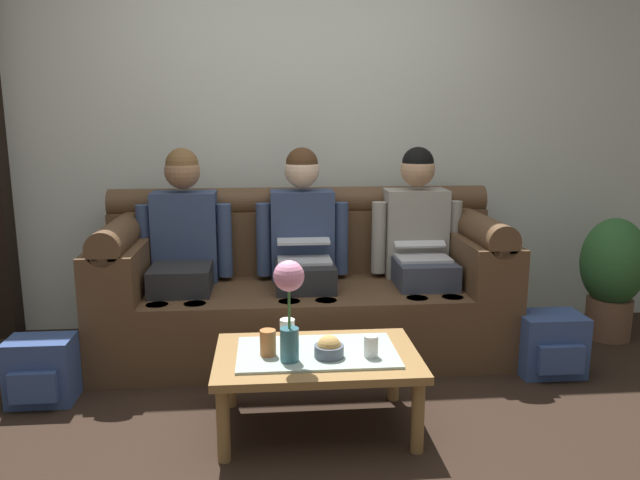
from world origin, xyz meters
The scene contains 15 objects.
ground_plane centered at (0.00, 0.00, 0.00)m, with size 14.00×14.00×0.00m, color black.
back_wall_patterned centered at (0.00, 1.70, 1.45)m, with size 6.00×0.12×2.90m, color silver.
couch centered at (0.00, 1.17, 0.37)m, with size 2.36×0.88×0.96m.
person_left centered at (-0.71, 1.17, 0.66)m, with size 0.56×0.67×1.22m.
person_middle centered at (0.00, 1.16, 0.66)m, with size 0.56×0.67×1.22m.
person_right centered at (0.71, 1.17, 0.66)m, with size 0.56×0.67×1.22m.
coffee_table centered at (0.00, 0.17, 0.32)m, with size 0.91×0.60×0.37m.
flower_vase centered at (-0.13, 0.07, 0.66)m, with size 0.13×0.13×0.44m.
snack_bowl centered at (0.05, 0.10, 0.41)m, with size 0.13×0.13×0.11m.
cup_near_left centered at (0.23, 0.09, 0.42)m, with size 0.06×0.06×0.10m, color white.
cup_near_right centered at (-0.13, 0.27, 0.43)m, with size 0.07×0.07×0.12m, color white.
cup_far_center centered at (-0.22, 0.15, 0.43)m, with size 0.07×0.07×0.12m, color #B26633.
backpack_right centered at (1.33, 0.67, 0.17)m, with size 0.35×0.30×0.34m.
backpack_left centered at (-1.34, 0.55, 0.16)m, with size 0.32×0.26×0.33m.
potted_plant centered at (1.96, 1.18, 0.43)m, with size 0.40×0.40×0.78m.
Camera 1 is at (-0.21, -2.43, 1.41)m, focal length 34.60 mm.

